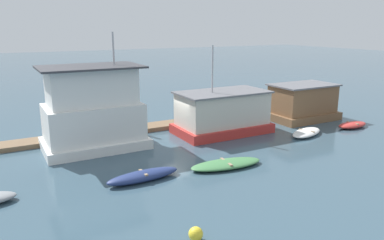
{
  "coord_description": "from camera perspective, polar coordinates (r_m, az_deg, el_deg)",
  "views": [
    {
      "loc": [
        -11.75,
        -22.59,
        7.58
      ],
      "look_at": [
        0.0,
        -1.0,
        1.4
      ],
      "focal_mm": 35.0,
      "sensor_mm": 36.0,
      "label": 1
    }
  ],
  "objects": [
    {
      "name": "dock_walkway",
      "position": [
        29.07,
        -3.71,
        -0.73
      ],
      "size": [
        33.8,
        1.72,
        0.3
      ],
      "primitive_type": "cube",
      "color": "brown",
      "rests_on": "ground_plane"
    },
    {
      "name": "mooring_post_far_left",
      "position": [
        26.92,
        -7.66,
        -0.24
      ],
      "size": [
        0.24,
        0.24,
        1.93
      ],
      "primitive_type": "cylinder",
      "color": "brown",
      "rests_on": "ground_plane"
    },
    {
      "name": "houseboat_red",
      "position": [
        27.21,
        4.65,
        1.08
      ],
      "size": [
        6.79,
        3.8,
        6.33
      ],
      "color": "red",
      "rests_on": "ground_plane"
    },
    {
      "name": "dinghy_red",
      "position": [
        31.25,
        23.25,
        -0.69
      ],
      "size": [
        2.79,
        1.29,
        0.43
      ],
      "color": "red",
      "rests_on": "ground_plane"
    },
    {
      "name": "ground_plane",
      "position": [
        26.57,
        -1.03,
        -2.47
      ],
      "size": [
        200.0,
        200.0,
        0.0
      ],
      "primitive_type": "plane",
      "color": "#385160"
    },
    {
      "name": "dinghy_green",
      "position": [
        20.89,
        5.23,
        -6.7
      ],
      "size": [
        4.33,
        1.95,
        0.36
      ],
      "color": "#47844C",
      "rests_on": "ground_plane"
    },
    {
      "name": "dinghy_white",
      "position": [
        27.95,
        17.04,
        -1.84
      ],
      "size": [
        3.53,
        2.4,
        0.4
      ],
      "color": "white",
      "rests_on": "ground_plane"
    },
    {
      "name": "dinghy_navy",
      "position": [
        19.2,
        -7.43,
        -8.44
      ],
      "size": [
        3.88,
        1.21,
        0.51
      ],
      "color": "navy",
      "rests_on": "ground_plane"
    },
    {
      "name": "mooring_post_centre",
      "position": [
        25.57,
        -19.14,
        -1.63
      ],
      "size": [
        0.3,
        0.3,
        1.97
      ],
      "primitive_type": "cylinder",
      "color": "brown",
      "rests_on": "ground_plane"
    },
    {
      "name": "mooring_post_near_left",
      "position": [
        28.03,
        -2.2,
        0.45
      ],
      "size": [
        0.3,
        0.3,
        1.93
      ],
      "primitive_type": "cylinder",
      "color": "brown",
      "rests_on": "ground_plane"
    },
    {
      "name": "houseboat_white",
      "position": [
        24.34,
        -14.84,
        1.29
      ],
      "size": [
        6.34,
        4.17,
        7.25
      ],
      "color": "white",
      "rests_on": "ground_plane"
    },
    {
      "name": "buoy_yellow",
      "position": [
        14.16,
        0.57,
        -16.98
      ],
      "size": [
        0.54,
        0.54,
        0.54
      ],
      "primitive_type": "sphere",
      "color": "yellow",
      "rests_on": "ground_plane"
    },
    {
      "name": "houseboat_brown",
      "position": [
        32.43,
        16.47,
        2.56
      ],
      "size": [
        5.59,
        3.65,
        2.95
      ],
      "color": "brown",
      "rests_on": "ground_plane"
    }
  ]
}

